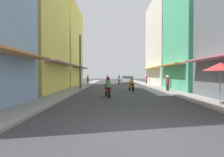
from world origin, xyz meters
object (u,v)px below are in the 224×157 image
at_px(motorbike_maroon, 107,88).
at_px(parked_car, 125,79).
at_px(pedestrian_far, 166,81).
at_px(pedestrian_midway, 167,82).
at_px(motorbike_white, 118,80).
at_px(pedestrian_foreground, 146,79).
at_px(vendor_umbrella, 219,67).
at_px(utility_pole, 79,62).
at_px(motorbike_orange, 131,84).
at_px(pedestrian_crossing, 87,79).
at_px(motorbike_silver, 107,80).

bearing_deg(motorbike_maroon, parked_car, 81.82).
height_order(pedestrian_far, pedestrian_midway, pedestrian_far).
height_order(motorbike_white, pedestrian_foreground, pedestrian_foreground).
relative_size(vendor_umbrella, utility_pole, 0.39).
height_order(motorbike_orange, pedestrian_crossing, pedestrian_crossing).
distance_m(pedestrian_midway, pedestrian_foreground, 14.74).
xyz_separation_m(motorbike_silver, pedestrian_foreground, (7.23, -4.04, 0.22)).
xyz_separation_m(motorbike_orange, parked_car, (0.84, 17.35, 0.04)).
relative_size(motorbike_white, utility_pole, 0.29).
distance_m(motorbike_silver, pedestrian_midway, 19.87).
bearing_deg(pedestrian_foreground, pedestrian_far, -89.54).
xyz_separation_m(pedestrian_crossing, vendor_umbrella, (9.90, -20.61, 1.23)).
xyz_separation_m(motorbike_white, utility_pole, (-4.81, -11.41, 2.44)).
xyz_separation_m(motorbike_silver, utility_pole, (-2.61, -16.94, 2.44)).
height_order(parked_car, pedestrian_midway, pedestrian_midway).
bearing_deg(motorbike_orange, pedestrian_crossing, 118.67).
xyz_separation_m(pedestrian_crossing, utility_pole, (0.58, -10.41, 2.21)).
bearing_deg(pedestrian_midway, pedestrian_far, 74.18).
height_order(pedestrian_midway, pedestrian_crossing, pedestrian_midway).
relative_size(motorbike_orange, vendor_umbrella, 0.75).
distance_m(parked_car, utility_pole, 17.86).
height_order(motorbike_orange, pedestrian_far, pedestrian_far).
xyz_separation_m(motorbike_maroon, pedestrian_foreground, (6.66, 18.92, 0.22)).
xyz_separation_m(motorbike_maroon, vendor_umbrella, (6.14, -4.18, 1.45)).
relative_size(motorbike_orange, parked_car, 0.43).
relative_size(motorbike_silver, pedestrian_midway, 1.04).
bearing_deg(pedestrian_far, vendor_umbrella, -93.14).
xyz_separation_m(motorbike_silver, pedestrian_far, (7.33, -15.91, 0.25)).
relative_size(motorbike_white, pedestrian_foreground, 1.09).
distance_m(motorbike_silver, motorbike_white, 5.95).
bearing_deg(pedestrian_far, pedestrian_midway, -105.82).
height_order(motorbike_orange, pedestrian_midway, pedestrian_midway).
distance_m(pedestrian_foreground, vendor_umbrella, 23.14).
xyz_separation_m(pedestrian_far, vendor_umbrella, (-0.62, -11.23, 1.20)).
distance_m(motorbike_maroon, pedestrian_far, 9.77).
height_order(motorbike_silver, pedestrian_far, pedestrian_far).
bearing_deg(parked_car, utility_pole, -111.27).
bearing_deg(pedestrian_crossing, vendor_umbrella, -64.33).
bearing_deg(parked_car, motorbike_white, -107.59).
bearing_deg(parked_car, motorbike_orange, -92.76).
relative_size(pedestrian_crossing, vendor_umbrella, 0.69).
xyz_separation_m(pedestrian_foreground, utility_pole, (-9.84, -12.90, 2.22)).
xyz_separation_m(motorbike_orange, pedestrian_midway, (3.55, -0.97, 0.24)).
distance_m(parked_car, pedestrian_crossing, 9.28).
distance_m(motorbike_maroon, pedestrian_foreground, 20.06).
bearing_deg(vendor_umbrella, pedestrian_foreground, 88.71).
xyz_separation_m(motorbike_silver, motorbike_white, (2.20, -5.54, 0.00)).
relative_size(pedestrian_foreground, vendor_umbrella, 0.68).
bearing_deg(pedestrian_foreground, utility_pole, -127.34).
height_order(pedestrian_far, pedestrian_crossing, pedestrian_far).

